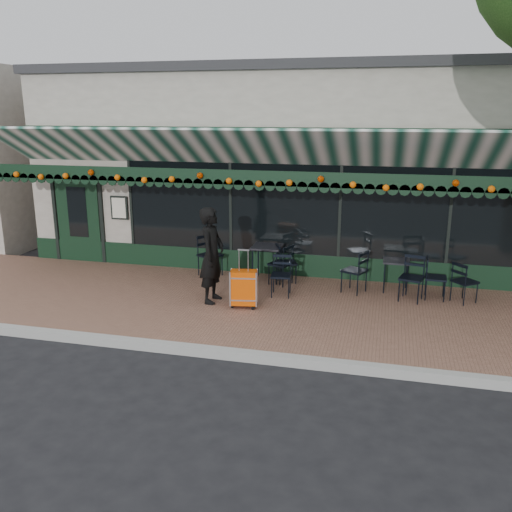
% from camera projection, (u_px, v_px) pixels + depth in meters
% --- Properties ---
extents(ground, '(80.00, 80.00, 0.00)m').
position_uv_depth(ground, '(221.00, 355.00, 8.42)').
color(ground, black).
rests_on(ground, ground).
extents(sidewalk, '(18.00, 4.00, 0.15)m').
position_uv_depth(sidewalk, '(253.00, 307.00, 10.27)').
color(sidewalk, brown).
rests_on(sidewalk, ground).
extents(curb, '(18.00, 0.16, 0.15)m').
position_uv_depth(curb, '(220.00, 353.00, 8.32)').
color(curb, '#9E9E99').
rests_on(curb, ground).
extents(restaurant_building, '(12.00, 9.60, 4.50)m').
position_uv_depth(restaurant_building, '(304.00, 163.00, 15.18)').
color(restaurant_building, gray).
rests_on(restaurant_building, ground).
extents(woman, '(0.46, 0.68, 1.82)m').
position_uv_depth(woman, '(212.00, 255.00, 10.15)').
color(woman, black).
rests_on(woman, sidewalk).
extents(suitcase, '(0.52, 0.35, 1.10)m').
position_uv_depth(suitcase, '(244.00, 288.00, 9.97)').
color(suitcase, '#DE4C07').
rests_on(suitcase, sidewalk).
extents(cafe_table_a, '(0.52, 0.52, 0.64)m').
position_uv_depth(cafe_table_a, '(396.00, 263.00, 10.84)').
color(cafe_table_a, black).
rests_on(cafe_table_a, sidewalk).
extents(cafe_table_b, '(0.62, 0.62, 0.76)m').
position_uv_depth(cafe_table_b, '(267.00, 249.00, 11.49)').
color(cafe_table_b, black).
rests_on(cafe_table_b, sidewalk).
extents(chair_a_left, '(0.58, 0.58, 0.87)m').
position_uv_depth(chair_a_left, '(354.00, 271.00, 10.79)').
color(chair_a_left, black).
rests_on(chair_a_left, sidewalk).
extents(chair_a_right, '(0.43, 0.43, 0.83)m').
position_uv_depth(chair_a_right, '(436.00, 278.00, 10.41)').
color(chair_a_right, black).
rests_on(chair_a_right, sidewalk).
extents(chair_a_front, '(0.54, 0.54, 0.88)m').
position_uv_depth(chair_a_front, '(412.00, 279.00, 10.31)').
color(chair_a_front, black).
rests_on(chair_a_front, sidewalk).
extents(chair_a_extra, '(0.56, 0.56, 0.80)m').
position_uv_depth(chair_a_extra, '(465.00, 282.00, 10.23)').
color(chair_a_extra, black).
rests_on(chair_a_extra, sidewalk).
extents(chair_b_left, '(0.56, 0.56, 0.86)m').
position_uv_depth(chair_b_left, '(281.00, 264.00, 11.30)').
color(chair_b_left, black).
rests_on(chair_b_left, sidewalk).
extents(chair_b_right, '(0.55, 0.55, 0.84)m').
position_uv_depth(chair_b_right, '(286.00, 263.00, 11.43)').
color(chair_b_right, black).
rests_on(chair_b_right, sidewalk).
extents(chair_b_front, '(0.44, 0.44, 0.81)m').
position_uv_depth(chair_b_front, '(281.00, 276.00, 10.59)').
color(chair_b_front, black).
rests_on(chair_b_front, sidewalk).
extents(chair_solo, '(0.62, 0.62, 0.90)m').
position_uv_depth(chair_solo, '(210.00, 256.00, 11.91)').
color(chair_solo, black).
rests_on(chair_solo, sidewalk).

